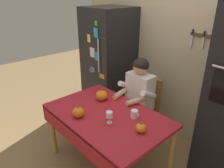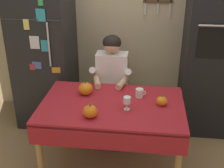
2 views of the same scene
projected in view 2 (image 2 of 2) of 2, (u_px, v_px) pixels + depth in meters
The scene contains 11 objects.
back_wall_assembly at pixel (128, 18), 3.81m from camera, with size 3.70×0.13×2.60m.
refrigerator at pixel (45, 55), 3.74m from camera, with size 0.68×0.71×1.80m.
wall_oven at pixel (210, 48), 3.49m from camera, with size 0.60×0.64×2.10m.
dining_table at pixel (112, 112), 2.95m from camera, with size 1.40×0.90×0.74m.
chair_behind_person at pixel (113, 90), 3.73m from camera, with size 0.40×0.40×0.93m.
seated_person at pixel (111, 79), 3.46m from camera, with size 0.47×0.55×1.25m.
coffee_mug at pixel (140, 93), 3.04m from camera, with size 0.11×0.08×0.09m.
wine_glass at pixel (127, 101), 2.78m from camera, with size 0.07×0.07×0.13m.
pumpkin_large at pixel (90, 111), 2.68m from camera, with size 0.14×0.14×0.14m.
pumpkin_medium at pixel (86, 89), 3.08m from camera, with size 0.15×0.15×0.15m.
pumpkin_small at pixel (162, 101), 2.88m from camera, with size 0.11×0.11×0.11m.
Camera 2 is at (0.31, -2.45, 2.16)m, focal length 48.00 mm.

